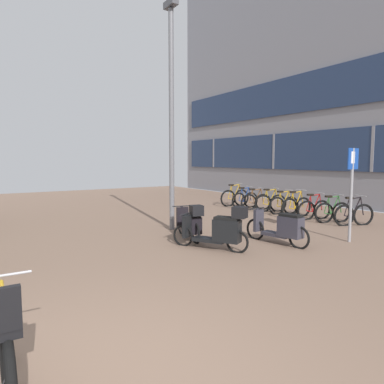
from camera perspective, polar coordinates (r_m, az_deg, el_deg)
name	(u,v)px	position (r m, az deg, el deg)	size (l,w,h in m)	color
ground	(232,341)	(4.20, 6.56, -23.24)	(21.00, 40.00, 0.13)	black
bicycle_foreground	(2,358)	(3.41, -28.93, -22.92)	(0.69, 1.46, 1.13)	black
bicycle_rack_00	(354,215)	(11.53, 25.18, -3.39)	(1.26, 0.59, 0.95)	black
bicycle_rack_01	(333,212)	(11.84, 22.23, -3.09)	(1.22, 0.55, 0.93)	black
bicycle_rack_02	(314,210)	(12.21, 19.53, -2.76)	(1.23, 0.51, 0.93)	black
bicycle_rack_03	(296,207)	(12.56, 16.85, -2.38)	(1.35, 0.48, 0.98)	black
bicycle_rack_04	(284,205)	(13.09, 14.94, -2.10)	(1.24, 0.47, 0.93)	black
bicycle_rack_05	(271,203)	(13.55, 12.85, -1.77)	(1.23, 0.59, 0.96)	black
bicycle_rack_06	(256,202)	(13.95, 10.54, -1.57)	(1.19, 0.58, 0.92)	black
bicycle_rack_07	(245,200)	(14.45, 8.73, -1.29)	(1.25, 0.48, 0.93)	black
bicycle_rack_08	(235,198)	(14.97, 7.08, -0.93)	(1.41, 0.48, 1.02)	black
scooter_near	(220,230)	(7.61, 4.60, -6.26)	(1.08, 1.62, 1.02)	black
scooter_mid	(191,223)	(8.57, -0.24, -5.11)	(0.70, 1.64, 0.94)	black
scooter_far	(282,228)	(8.35, 14.64, -5.73)	(0.59, 1.76, 0.82)	black
parking_sign	(352,184)	(9.06, 24.90, 1.21)	(0.40, 0.07, 2.26)	gray
lamp_post	(171,106)	(9.88, -3.43, 13.96)	(0.20, 0.52, 6.28)	slate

